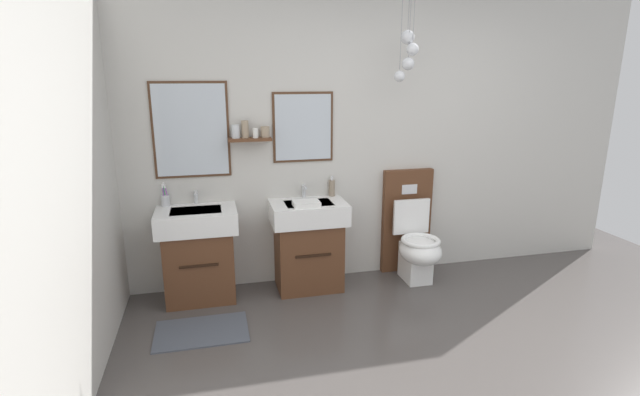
{
  "coord_description": "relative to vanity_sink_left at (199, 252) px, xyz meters",
  "views": [
    {
      "loc": [
        -1.58,
        -2.03,
        1.87
      ],
      "look_at": [
        -0.71,
        1.65,
        0.86
      ],
      "focal_mm": 26.22,
      "sensor_mm": 36.0,
      "label": 1
    }
  ],
  "objects": [
    {
      "name": "soap_dispenser",
      "position": [
        1.19,
        0.16,
        0.45
      ],
      "size": [
        0.06,
        0.06,
        0.18
      ],
      "color": "gray",
      "rests_on": "vanity_sink_right"
    },
    {
      "name": "bath_mat",
      "position": [
        0.0,
        -0.58,
        -0.41
      ],
      "size": [
        0.68,
        0.44,
        0.01
      ],
      "primitive_type": "cube",
      "color": "#474C56",
      "rests_on": "ground"
    },
    {
      "name": "folded_hand_towel",
      "position": [
        0.9,
        -0.13,
        0.39
      ],
      "size": [
        0.22,
        0.16,
        0.04
      ],
      "primitive_type": "cube",
      "color": "white",
      "rests_on": "vanity_sink_right"
    },
    {
      "name": "vanity_sink_right",
      "position": [
        0.94,
        0.0,
        0.0
      ],
      "size": [
        0.65,
        0.46,
        0.79
      ],
      "color": "#56331E",
      "rests_on": "ground"
    },
    {
      "name": "wall_back",
      "position": [
        1.7,
        0.25,
        0.88
      ],
      "size": [
        4.91,
        0.49,
        2.59
      ],
      "color": "beige",
      "rests_on": "ground"
    },
    {
      "name": "vanity_sink_left",
      "position": [
        0.0,
        0.0,
        0.0
      ],
      "size": [
        0.65,
        0.46,
        0.79
      ],
      "color": "#56331E",
      "rests_on": "ground"
    },
    {
      "name": "tap_on_left_sink",
      "position": [
        0.0,
        0.16,
        0.44
      ],
      "size": [
        0.03,
        0.13,
        0.11
      ],
      "color": "silver",
      "rests_on": "vanity_sink_left"
    },
    {
      "name": "tap_on_right_sink",
      "position": [
        0.94,
        0.16,
        0.44
      ],
      "size": [
        0.03,
        0.13,
        0.11
      ],
      "color": "silver",
      "rests_on": "vanity_sink_right"
    },
    {
      "name": "toilet",
      "position": [
        1.94,
        -0.01,
        -0.04
      ],
      "size": [
        0.48,
        0.62,
        1.0
      ],
      "color": "#56331E",
      "rests_on": "ground"
    },
    {
      "name": "toothbrush_cup",
      "position": [
        -0.25,
        0.15,
        0.43
      ],
      "size": [
        0.07,
        0.07,
        0.2
      ],
      "color": "silver",
      "rests_on": "vanity_sink_left"
    },
    {
      "name": "wall_left",
      "position": [
        -0.67,
        -1.78,
        0.87
      ],
      "size": [
        0.12,
        4.17,
        2.59
      ],
      "primitive_type": "cube",
      "color": "beige",
      "rests_on": "ground"
    }
  ]
}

